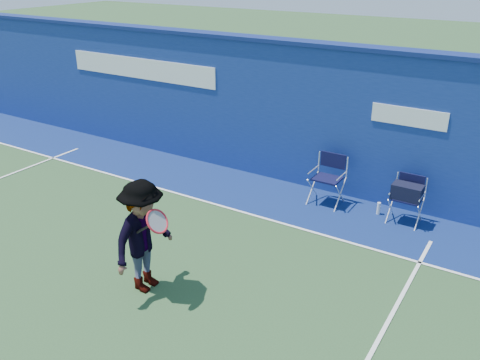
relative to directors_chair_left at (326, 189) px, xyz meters
The scene contains 8 objects.
ground 5.03m from the directors_chair_left, 117.27° to the right, with size 80.00×80.00×0.00m, color #294927.
stadium_wall 2.71m from the directors_chair_left, 162.14° to the left, with size 24.00×0.50×3.08m.
out_of_bounds_strip 2.35m from the directors_chair_left, behind, with size 24.00×1.80×0.01m, color navy.
court_lines 4.50m from the directors_chair_left, 120.78° to the right, with size 24.00×12.00×0.01m.
directors_chair_left is the anchor object (origin of this frame).
directors_chair_right 1.58m from the directors_chair_left, ahead, with size 0.54×0.49×0.91m.
water_bottle 1.09m from the directors_chair_left, ahead, with size 0.07×0.07×0.25m, color white.
tennis_player 4.32m from the directors_chair_left, 105.87° to the right, with size 0.86×1.15×1.77m.
Camera 1 is at (5.72, -4.39, 4.62)m, focal length 38.00 mm.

